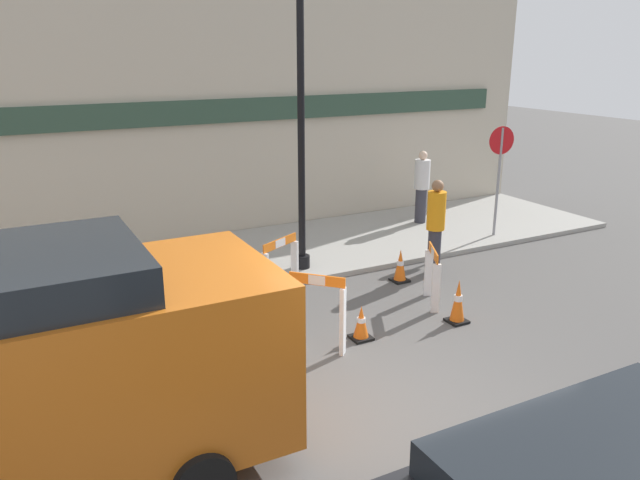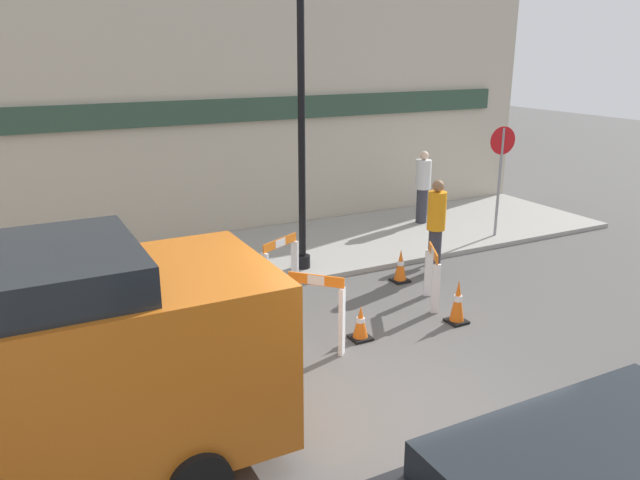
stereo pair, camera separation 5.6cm
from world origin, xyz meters
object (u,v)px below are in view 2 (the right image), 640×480
object	(u,v)px
stop_sign	(501,164)
person_pedestrian	(423,185)
streetlamp_post	(301,51)
person_worker	(436,224)

from	to	relation	value
stop_sign	person_pedestrian	xyz separation A→B (m)	(-0.82, 1.62, -0.69)
stop_sign	person_pedestrian	size ratio (longest dim) A/B	1.41
streetlamp_post	person_pedestrian	world-z (taller)	streetlamp_post
stop_sign	streetlamp_post	bearing A→B (deg)	8.41
streetlamp_post	stop_sign	world-z (taller)	streetlamp_post
stop_sign	person_worker	bearing A→B (deg)	32.80
person_pedestrian	stop_sign	bearing A→B (deg)	98.55
streetlamp_post	person_worker	size ratio (longest dim) A/B	3.46
person_worker	person_pedestrian	xyz separation A→B (m)	(1.71, 2.73, 0.04)
stop_sign	person_pedestrian	world-z (taller)	stop_sign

